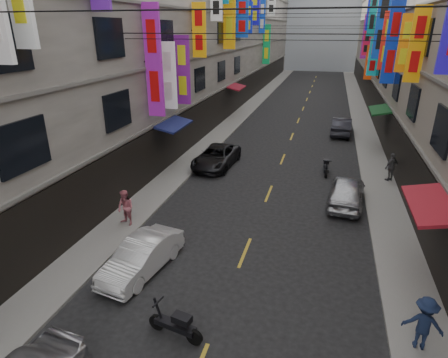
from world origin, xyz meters
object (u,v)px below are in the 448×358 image
Objects in this scene: scooter_crossing at (176,325)px; car_right_far at (342,126)px; car_right_mid at (347,191)px; pedestrian_lfar at (126,208)px; car_left_mid at (142,256)px; scooter_far_right at (326,167)px; pedestrian_rnear at (424,323)px; pedestrian_rfar at (391,167)px; car_left_far at (216,157)px.

scooter_crossing is 25.15m from car_right_far.
pedestrian_lfar is at bearing 33.36° from car_right_mid.
pedestrian_lfar is at bearing 137.37° from car_left_mid.
car_left_mid is (-6.31, -12.13, 0.19)m from scooter_far_right.
scooter_far_right is 1.10× the size of pedestrian_rnear.
pedestrian_rfar reaches higher than pedestrian_lfar.
scooter_far_right is at bearing -49.75° from pedestrian_rfar.
car_right_far is at bearing -0.30° from scooter_crossing.
car_right_far is (-0.07, 14.01, 0.00)m from car_right_mid.
car_right_far reaches higher than scooter_far_right.
car_right_mid is at bearing 93.35° from car_right_far.
scooter_far_right is at bearing 7.28° from car_left_far.
pedestrian_rfar is at bearing 3.59° from car_left_far.
pedestrian_lfar is 0.99× the size of pedestrian_rfar.
scooter_crossing is at bearing 71.49° from scooter_far_right.
car_right_mid is 2.55× the size of pedestrian_lfar.
car_left_mid is at bearing -83.99° from car_left_far.
scooter_crossing is 0.46× the size of car_left_mid.
pedestrian_rnear is at bearing -67.42° from scooter_crossing.
pedestrian_rfar is at bearing -119.15° from car_right_mid.
car_right_far is at bearing 55.71° from car_left_far.
scooter_far_right is 0.47× the size of car_left_mid.
pedestrian_rnear is at bearing -49.76° from car_left_far.
scooter_far_right is at bearing 71.88° from car_left_mid.
pedestrian_rfar is (2.54, 3.72, 0.24)m from car_right_mid.
pedestrian_rfar is (0.77, 12.98, 0.02)m from pedestrian_rnear.
car_left_mid is 3.64m from pedestrian_lfar.
scooter_crossing is 0.38× the size of car_left_far.
pedestrian_rnear reaches higher than car_left_mid.
car_right_far is at bearing -99.73° from scooter_far_right.
pedestrian_lfar is at bearing 66.53° from car_right_far.
scooter_crossing is 15.29m from scooter_far_right.
scooter_crossing is 14.59m from car_left_far.
car_left_far reaches higher than car_left_mid.
car_left_mid is 10.90m from car_right_mid.
car_left_mid is 11.63m from car_left_far.
pedestrian_lfar reaches higher than car_left_far.
car_right_mid is 2.53× the size of pedestrian_rfar.
pedestrian_rnear is (6.75, 1.39, 0.49)m from scooter_crossing.
pedestrian_rfar reaches higher than car_right_far.
car_left_mid is 23.20m from car_right_far.
pedestrian_rnear reaches higher than car_right_far.
car_right_far is 2.63× the size of pedestrian_rfar.
car_right_mid is 10.92m from pedestrian_lfar.
pedestrian_rnear is (9.17, -1.27, 0.30)m from car_left_mid.
car_right_far is at bearing 83.88° from pedestrian_lfar.
pedestrian_rnear is at bearing 98.28° from scooter_far_right.
car_right_far is 2.66× the size of pedestrian_lfar.
scooter_far_right is 6.93m from car_left_far.
car_right_far reaches higher than car_left_mid.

